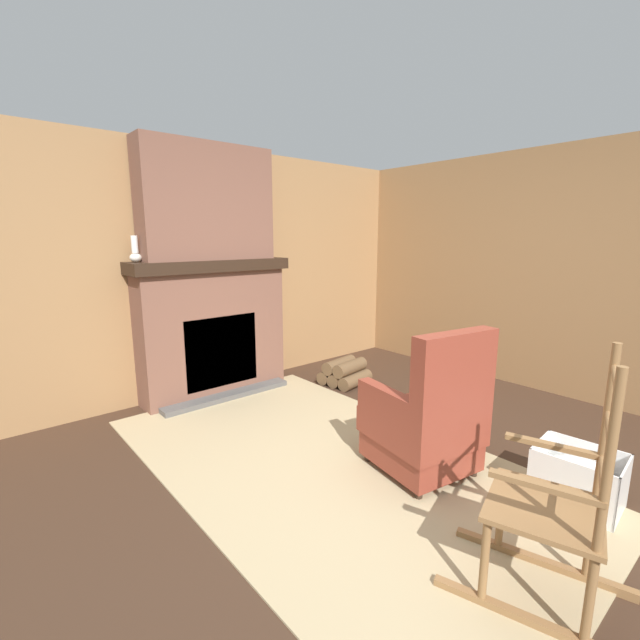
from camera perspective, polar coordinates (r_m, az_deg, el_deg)
The scene contains 13 objects.
ground_plane at distance 2.90m, azimuth 11.41°, elevation -22.62°, with size 14.00×14.00×0.00m, color #3D281C.
wood_panel_wall_left at distance 4.55m, azimuth -15.46°, elevation 6.16°, with size 0.06×5.86×2.48m.
wood_panel_wall_back at distance 4.82m, azimuth 32.32°, elevation 5.25°, with size 5.86×0.09×2.48m.
fireplace_hearth at distance 4.45m, azimuth -13.93°, elevation -1.15°, with size 0.54×1.58×1.37m.
chimney_breast at distance 4.37m, azimuth -14.78°, elevation 14.89°, with size 0.29×1.30×1.08m.
area_rug at distance 3.23m, azimuth 0.84°, elevation -18.41°, with size 3.45×1.99×0.01m.
armchair at distance 3.04m, azimuth 14.01°, elevation -13.10°, with size 0.75×0.72×1.03m.
rocking_chair at distance 2.28m, azimuth 28.67°, elevation -22.06°, with size 0.89×0.65×1.16m.
firewood_stack at distance 4.74m, azimuth 3.31°, elevation -7.04°, with size 0.50×0.50×0.27m.
laundry_basket at distance 3.16m, azimuth 31.14°, elevation -17.51°, with size 0.49×0.39×0.34m.
oil_lamp_vase at distance 4.13m, azimuth -23.41°, elevation 8.21°, with size 0.10×0.10×0.23m.
storage_case at distance 4.53m, azimuth -11.26°, elevation 9.01°, with size 0.14×0.22×0.15m.
decorative_plate_on_mantel at distance 4.36m, azimuth -16.05°, elevation 9.15°, with size 0.06×0.22×0.22m.
Camera 1 is at (1.44, -1.94, 1.60)m, focal length 24.00 mm.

